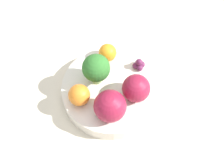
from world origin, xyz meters
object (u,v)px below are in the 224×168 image
object	(u,v)px
apple_green	(136,88)
orange_front	(108,53)
apple_red	(110,106)
grape_cluster	(139,65)
bowl	(112,90)
broccoli	(96,69)
orange_back	(79,95)

from	to	relation	value
apple_green	orange_front	size ratio (longest dim) A/B	1.46
apple_red	grape_cluster	xyz separation A→B (m)	(0.06, 0.11, -0.02)
bowl	apple_red	xyz separation A→B (m)	(-0.01, -0.06, 0.05)
bowl	broccoli	world-z (taller)	broccoli
broccoli	apple_red	size ratio (longest dim) A/B	1.18
bowl	apple_red	size ratio (longest dim) A/B	3.33
bowl	orange_back	bearing A→B (deg)	-155.33
bowl	orange_front	size ratio (longest dim) A/B	5.47
apple_green	grape_cluster	xyz separation A→B (m)	(0.01, 0.07, -0.02)
apple_green	orange_front	bearing A→B (deg)	118.82
broccoli	apple_red	distance (m)	0.08
broccoli	orange_back	xyz separation A→B (m)	(-0.03, -0.05, -0.02)
orange_front	apple_green	bearing A→B (deg)	-61.18
apple_red	grape_cluster	bearing A→B (deg)	59.10
orange_front	orange_back	world-z (taller)	orange_back
orange_front	orange_back	distance (m)	0.12
bowl	apple_red	distance (m)	0.08
broccoli	grape_cluster	distance (m)	0.10
bowl	orange_back	world-z (taller)	orange_back
grape_cluster	orange_front	bearing A→B (deg)	157.61
broccoli	apple_green	world-z (taller)	broccoli
orange_front	apple_red	bearing A→B (deg)	-89.74
orange_front	grape_cluster	size ratio (longest dim) A/B	1.41
orange_back	grape_cluster	xyz separation A→B (m)	(0.12, 0.08, -0.01)
bowl	apple_green	distance (m)	0.07
bowl	apple_green	bearing A→B (deg)	-26.02
apple_red	orange_back	size ratio (longest dim) A/B	1.45
orange_back	grape_cluster	world-z (taller)	orange_back
broccoli	apple_green	size ratio (longest dim) A/B	1.32
broccoli	apple_red	world-z (taller)	broccoli
apple_red	grape_cluster	world-z (taller)	apple_red
bowl	grape_cluster	size ratio (longest dim) A/B	7.70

